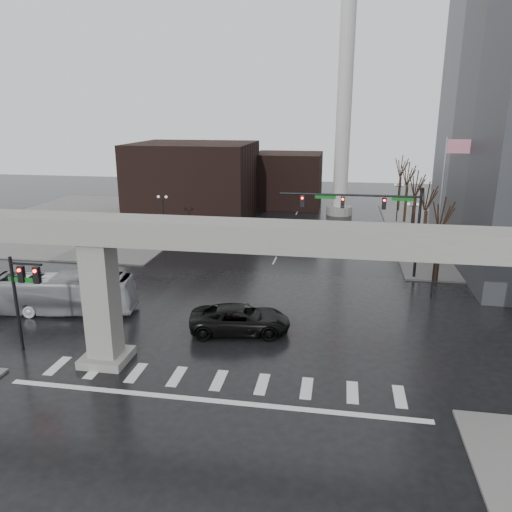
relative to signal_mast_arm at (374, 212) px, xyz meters
name	(u,v)px	position (x,y,z in m)	size (l,w,h in m)	color
ground	(223,371)	(-8.99, -18.80, -5.83)	(160.00, 160.00, 0.00)	black
sidewalk_ne	(512,237)	(17.01, 17.20, -5.75)	(28.00, 36.00, 0.15)	slate
sidewalk_nw	(96,221)	(-34.99, 17.20, -5.75)	(28.00, 36.00, 0.15)	slate
elevated_guideway	(244,256)	(-7.73, -18.80, 1.05)	(48.00, 2.60, 8.70)	gray
building_far_left	(194,180)	(-22.99, 23.20, -0.83)	(16.00, 14.00, 10.00)	black
building_far_mid	(288,179)	(-10.99, 33.20, -1.83)	(10.00, 10.00, 8.00)	black
smokestack	(344,117)	(-2.99, 27.20, 7.52)	(3.60, 3.60, 30.00)	#B8B7B4
signal_mast_arm	(374,212)	(0.00, 0.00, 0.00)	(12.12, 0.43, 8.00)	black
signal_left_pole	(23,288)	(-21.24, -18.30, -1.76)	(2.30, 0.30, 6.00)	black
flagpole_assembly	(445,188)	(6.30, 3.20, 1.70)	(2.06, 0.12, 12.00)	silver
lamp_right_0	(435,256)	(4.51, -4.80, -2.36)	(1.22, 0.32, 5.11)	black
lamp_right_1	(412,218)	(4.51, 9.20, -2.36)	(1.22, 0.32, 5.11)	black
lamp_right_2	(398,196)	(4.51, 23.20, -2.36)	(1.22, 0.32, 5.11)	black
lamp_left_0	(107,241)	(-22.49, -4.80, -2.36)	(1.22, 0.32, 5.11)	black
lamp_left_1	(163,210)	(-22.49, 9.20, -2.36)	(1.22, 0.32, 5.11)	black
lamp_left_2	(198,191)	(-22.49, 23.20, -2.36)	(1.22, 0.32, 5.11)	black
tree_right_0	(439,251)	(5.54, -0.78, -3.04)	(1.09, 1.58, 7.50)	black
tree_right_1	(425,229)	(5.54, 7.22, -2.98)	(1.09, 1.61, 7.67)	black
tree_right_2	(414,213)	(5.54, 15.22, -2.91)	(1.10, 1.63, 7.85)	black
tree_right_3	(406,200)	(5.54, 23.22, -2.85)	(1.11, 1.66, 8.02)	black
tree_right_4	(400,190)	(5.54, 31.22, -2.79)	(1.12, 1.69, 8.19)	black
pickup_truck	(240,319)	(-9.07, -13.53, -4.91)	(3.05, 6.62, 1.84)	black
city_bus	(62,293)	(-22.48, -12.36, -4.37)	(2.45, 10.48, 2.92)	#A6A6AA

